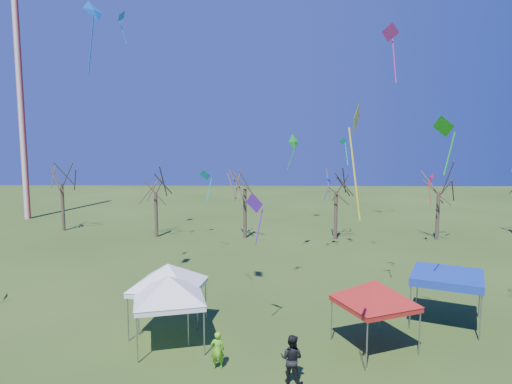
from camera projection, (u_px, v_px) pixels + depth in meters
ground at (277, 370)px, 18.54m from camera, size 140.00×140.00×0.00m
radio_mast at (21, 109)px, 51.32m from camera, size 0.70×0.70×25.00m
tree_0 at (61, 167)px, 45.34m from camera, size 3.83×3.83×8.44m
tree_1 at (155, 176)px, 42.52m from camera, size 3.42×3.42×7.54m
tree_2 at (245, 171)px, 42.03m from camera, size 3.71×3.71×8.18m
tree_3 at (337, 174)px, 41.56m from camera, size 3.59×3.59×7.91m
tree_4 at (440, 174)px, 41.34m from camera, size 3.58×3.58×7.89m
tent_white_west at (168, 268)px, 21.99m from camera, size 4.34×4.34×3.87m
tent_white_mid at (169, 281)px, 20.43m from camera, size 4.11×4.11×3.74m
tent_red at (375, 285)px, 20.15m from camera, size 3.84×3.84×3.64m
tent_blue at (447, 277)px, 22.92m from camera, size 4.39×4.39×2.61m
person_dark at (292, 359)px, 17.52m from camera, size 1.13×1.01×1.90m
person_green at (218, 350)px, 18.62m from camera, size 0.61×0.44×1.55m
kite_5 at (355, 120)px, 13.12m from camera, size 0.59×1.12×3.56m
kite_19 at (329, 180)px, 36.99m from camera, size 0.77×0.89×2.01m
kite_27 at (444, 127)px, 19.83m from camera, size 1.05×1.17×2.62m
kite_2 at (121, 16)px, 38.46m from camera, size 0.77×1.14×2.72m
kite_13 at (206, 175)px, 36.13m from camera, size 1.20×1.06×2.57m
kite_1 at (255, 203)px, 21.09m from camera, size 1.08×1.00×2.40m
kite_8 at (94, 11)px, 23.62m from camera, size 1.28×1.53×3.91m
kite_12 at (431, 179)px, 38.34m from camera, size 0.38×0.88×2.74m
kite_11 at (294, 142)px, 34.90m from camera, size 1.06×1.19×2.81m
kite_17 at (390, 33)px, 22.11m from camera, size 1.02×0.67×2.90m
kite_22 at (343, 142)px, 40.58m from camera, size 0.84×0.78×2.48m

